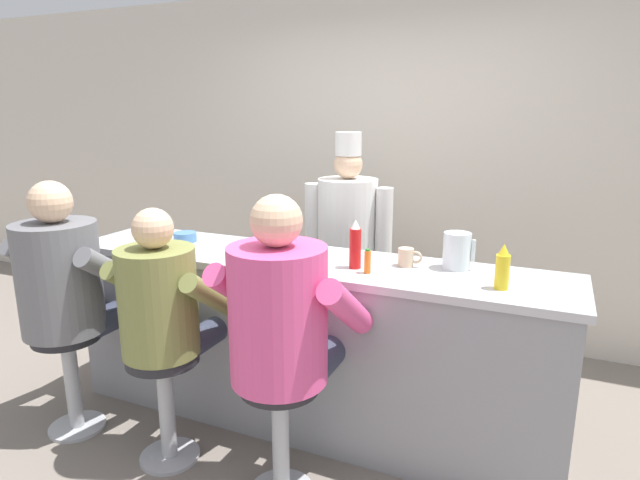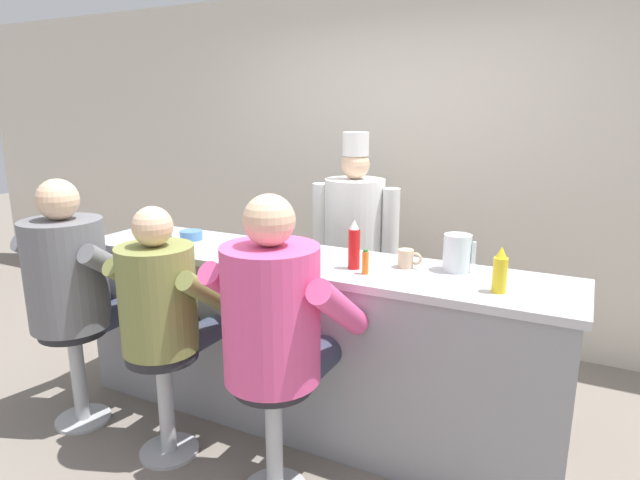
% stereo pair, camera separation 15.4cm
% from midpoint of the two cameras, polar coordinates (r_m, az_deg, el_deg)
% --- Properties ---
extents(ground_plane, '(20.00, 20.00, 0.00)m').
position_cam_midpoint_polar(ground_plane, '(3.12, -2.71, -21.06)').
color(ground_plane, slate).
extents(wall_back, '(10.00, 0.06, 2.70)m').
position_cam_midpoint_polar(wall_back, '(4.32, 9.72, 7.85)').
color(wall_back, beige).
rests_on(wall_back, ground_plane).
extents(diner_counter, '(2.84, 0.60, 0.99)m').
position_cam_midpoint_polar(diner_counter, '(3.10, -0.04, -10.73)').
color(diner_counter, gray).
rests_on(diner_counter, ground_plane).
extents(ketchup_bottle_red, '(0.06, 0.06, 0.25)m').
position_cam_midpoint_polar(ketchup_bottle_red, '(2.72, 5.27, -0.64)').
color(ketchup_bottle_red, red).
rests_on(ketchup_bottle_red, diner_counter).
extents(mustard_bottle_yellow, '(0.06, 0.06, 0.21)m').
position_cam_midpoint_polar(mustard_bottle_yellow, '(2.52, 20.33, -3.15)').
color(mustard_bottle_yellow, yellow).
rests_on(mustard_bottle_yellow, diner_counter).
extents(hot_sauce_bottle_orange, '(0.03, 0.03, 0.12)m').
position_cam_midpoint_polar(hot_sauce_bottle_orange, '(2.65, 6.52, -2.39)').
color(hot_sauce_bottle_orange, orange).
rests_on(hot_sauce_bottle_orange, diner_counter).
extents(water_pitcher_clear, '(0.16, 0.14, 0.19)m').
position_cam_midpoint_polar(water_pitcher_clear, '(2.79, 15.97, -1.33)').
color(water_pitcher_clear, silver).
rests_on(water_pitcher_clear, diner_counter).
extents(breakfast_plate, '(0.25, 0.25, 0.05)m').
position_cam_midpoint_polar(breakfast_plate, '(2.94, -2.30, -1.63)').
color(breakfast_plate, white).
rests_on(breakfast_plate, diner_counter).
extents(cereal_bowl, '(0.14, 0.14, 0.06)m').
position_cam_midpoint_polar(cereal_bowl, '(3.42, -12.34, 0.49)').
color(cereal_bowl, '#4C7FB7').
rests_on(cereal_bowl, diner_counter).
extents(coffee_mug_blue, '(0.12, 0.08, 0.09)m').
position_cam_midpoint_polar(coffee_mug_blue, '(3.19, -14.74, -0.31)').
color(coffee_mug_blue, '#4C7AB2').
rests_on(coffee_mug_blue, diner_counter).
extents(coffee_mug_tan, '(0.13, 0.08, 0.10)m').
position_cam_midpoint_polar(coffee_mug_tan, '(2.80, 10.78, -1.96)').
color(coffee_mug_tan, beige).
rests_on(coffee_mug_tan, diner_counter).
extents(diner_seated_grey, '(0.65, 0.64, 1.43)m').
position_cam_midpoint_polar(diner_seated_grey, '(3.25, -23.64, -3.92)').
color(diner_seated_grey, '#B2B5BA').
rests_on(diner_seated_grey, ground_plane).
extents(diner_seated_olive, '(0.58, 0.57, 1.33)m').
position_cam_midpoint_polar(diner_seated_olive, '(2.80, -14.87, -6.93)').
color(diner_seated_olive, '#B2B5BA').
rests_on(diner_seated_olive, ground_plane).
extents(diner_seated_pink, '(0.66, 0.65, 1.44)m').
position_cam_midpoint_polar(diner_seated_pink, '(2.42, -2.89, -8.57)').
color(diner_seated_pink, '#B2B5BA').
rests_on(diner_seated_pink, ground_plane).
extents(cook_in_whites_near, '(0.64, 0.41, 1.64)m').
position_cam_midpoint_polar(cook_in_whites_near, '(3.72, 4.85, -0.02)').
color(cook_in_whites_near, '#232328').
rests_on(cook_in_whites_near, ground_plane).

